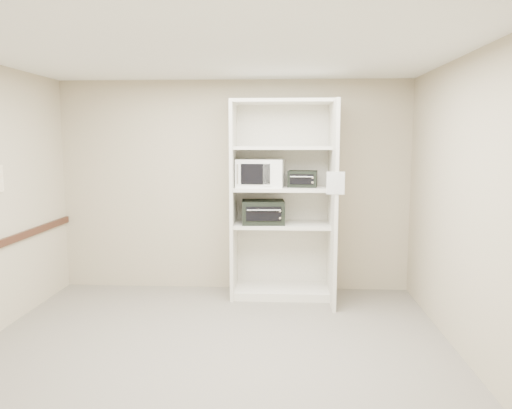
# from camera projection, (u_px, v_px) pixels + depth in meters

# --- Properties ---
(floor) EXTENTS (4.50, 4.00, 0.01)m
(floor) POSITION_uv_depth(u_px,v_px,m) (214.00, 350.00, 4.64)
(floor) COLOR #6E685C
(floor) RESTS_ON ground
(ceiling) EXTENTS (4.50, 4.00, 0.01)m
(ceiling) POSITION_uv_depth(u_px,v_px,m) (211.00, 52.00, 4.29)
(ceiling) COLOR white
(wall_back) EXTENTS (4.50, 0.02, 2.70)m
(wall_back) POSITION_uv_depth(u_px,v_px,m) (234.00, 186.00, 6.45)
(wall_back) COLOR tan
(wall_back) RESTS_ON ground
(wall_front) EXTENTS (4.50, 0.02, 2.70)m
(wall_front) POSITION_uv_depth(u_px,v_px,m) (157.00, 260.00, 2.49)
(wall_front) COLOR tan
(wall_front) RESTS_ON ground
(wall_right) EXTENTS (0.02, 4.00, 2.70)m
(wall_right) POSITION_uv_depth(u_px,v_px,m) (469.00, 208.00, 4.35)
(wall_right) COLOR tan
(wall_right) RESTS_ON ground
(shelving_unit) EXTENTS (1.24, 0.92, 2.42)m
(shelving_unit) POSITION_uv_depth(u_px,v_px,m) (286.00, 206.00, 6.15)
(shelving_unit) COLOR white
(shelving_unit) RESTS_ON floor
(microwave) EXTENTS (0.60, 0.47, 0.34)m
(microwave) POSITION_uv_depth(u_px,v_px,m) (261.00, 173.00, 6.13)
(microwave) COLOR white
(microwave) RESTS_ON shelving_unit
(toaster_oven_upper) EXTENTS (0.38, 0.30, 0.20)m
(toaster_oven_upper) POSITION_uv_depth(u_px,v_px,m) (303.00, 179.00, 6.11)
(toaster_oven_upper) COLOR black
(toaster_oven_upper) RESTS_ON shelving_unit
(toaster_oven_lower) EXTENTS (0.54, 0.42, 0.29)m
(toaster_oven_lower) POSITION_uv_depth(u_px,v_px,m) (263.00, 212.00, 6.13)
(toaster_oven_lower) COLOR black
(toaster_oven_lower) RESTS_ON shelving_unit
(paper_sign) EXTENTS (0.19, 0.02, 0.25)m
(paper_sign) POSITION_uv_depth(u_px,v_px,m) (336.00, 183.00, 5.45)
(paper_sign) COLOR white
(paper_sign) RESTS_ON shelving_unit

